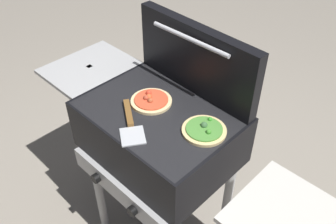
# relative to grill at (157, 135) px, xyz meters

# --- Properties ---
(grill) EXTENTS (0.96, 0.53, 0.90)m
(grill) POSITION_rel_grill_xyz_m (0.00, 0.00, 0.00)
(grill) COLOR black
(grill) RESTS_ON ground_plane
(grill_lid_open) EXTENTS (0.63, 0.09, 0.30)m
(grill_lid_open) POSITION_rel_grill_xyz_m (0.01, 0.22, 0.30)
(grill_lid_open) COLOR black
(grill_lid_open) RESTS_ON grill
(pizza_pepperoni) EXTENTS (0.17, 0.17, 0.04)m
(pizza_pepperoni) POSITION_rel_grill_xyz_m (-0.05, 0.02, 0.15)
(pizza_pepperoni) COLOR beige
(pizza_pepperoni) RESTS_ON grill
(pizza_veggie) EXTENTS (0.17, 0.17, 0.04)m
(pizza_veggie) POSITION_rel_grill_xyz_m (0.23, 0.03, 0.15)
(pizza_veggie) COLOR #E0C17F
(pizza_veggie) RESTS_ON grill
(spatula) EXTENTS (0.25, 0.19, 0.02)m
(spatula) POSITION_rel_grill_xyz_m (-0.01, -0.13, 0.15)
(spatula) COLOR #B7BABF
(spatula) RESTS_ON grill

